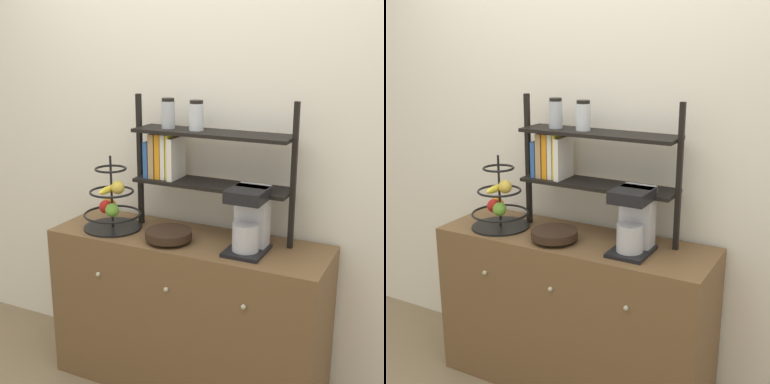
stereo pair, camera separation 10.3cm
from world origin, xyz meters
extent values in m
cube|color=silver|center=(0.00, 0.49, 1.30)|extent=(7.00, 0.05, 2.60)
cube|color=brown|center=(0.00, 0.22, 0.42)|extent=(1.43, 0.45, 0.84)
sphere|color=#B2AD8C|center=(-0.39, -0.01, 0.66)|extent=(0.02, 0.02, 0.02)
sphere|color=#B2AD8C|center=(0.00, -0.01, 0.66)|extent=(0.02, 0.02, 0.02)
sphere|color=#B2AD8C|center=(0.39, -0.01, 0.66)|extent=(0.02, 0.02, 0.02)
cube|color=black|center=(0.34, 0.18, 0.85)|extent=(0.18, 0.23, 0.02)
cube|color=#B7B7BC|center=(0.34, 0.24, 1.01)|extent=(0.15, 0.09, 0.29)
cylinder|color=#B7B7BC|center=(0.34, 0.16, 0.92)|extent=(0.13, 0.13, 0.13)
cube|color=black|center=(0.34, 0.17, 1.12)|extent=(0.17, 0.18, 0.06)
cylinder|color=black|center=(-0.42, 0.18, 0.85)|extent=(0.31, 0.31, 0.01)
cylinder|color=black|center=(-0.42, 0.18, 1.04)|extent=(0.01, 0.01, 0.38)
torus|color=black|center=(-0.42, 0.18, 0.92)|extent=(0.30, 0.30, 0.01)
torus|color=black|center=(-0.42, 0.18, 1.04)|extent=(0.23, 0.23, 0.01)
torus|color=black|center=(-0.42, 0.18, 1.16)|extent=(0.17, 0.17, 0.01)
sphere|color=red|center=(-0.46, 0.18, 0.96)|extent=(0.07, 0.07, 0.07)
sphere|color=#6BAD33|center=(-0.40, 0.14, 0.96)|extent=(0.07, 0.07, 0.07)
sphere|color=orange|center=(-0.46, 0.21, 0.96)|extent=(0.08, 0.08, 0.08)
ellipsoid|color=yellow|center=(-0.42, 0.14, 1.06)|extent=(0.04, 0.15, 0.04)
sphere|color=gold|center=(-0.37, 0.16, 1.08)|extent=(0.07, 0.07, 0.07)
cylinder|color=black|center=(-0.06, 0.14, 0.85)|extent=(0.13, 0.13, 0.02)
cylinder|color=black|center=(-0.06, 0.14, 0.88)|extent=(0.23, 0.23, 0.04)
cube|color=black|center=(-0.33, 0.32, 1.19)|extent=(0.02, 0.02, 0.70)
cube|color=black|center=(0.50, 0.32, 1.19)|extent=(0.02, 0.02, 0.70)
cube|color=black|center=(0.08, 0.32, 1.11)|extent=(0.81, 0.20, 0.02)
cube|color=black|center=(0.08, 0.32, 1.37)|extent=(0.81, 0.20, 0.02)
cube|color=#2D599E|center=(-0.26, 0.32, 1.21)|extent=(0.02, 0.14, 0.19)
cube|color=tan|center=(-0.23, 0.32, 1.23)|extent=(0.03, 0.14, 0.23)
cube|color=orange|center=(-0.19, 0.32, 1.23)|extent=(0.03, 0.13, 0.23)
cube|color=white|center=(-0.16, 0.32, 1.23)|extent=(0.02, 0.13, 0.23)
cube|color=yellow|center=(-0.14, 0.32, 1.23)|extent=(0.02, 0.13, 0.23)
cube|color=white|center=(-0.11, 0.32, 1.22)|extent=(0.03, 0.16, 0.22)
cylinder|color=#ADB2B7|center=(-0.16, 0.32, 1.44)|extent=(0.07, 0.07, 0.14)
cylinder|color=black|center=(-0.16, 0.32, 1.52)|extent=(0.06, 0.06, 0.02)
cylinder|color=silver|center=(0.00, 0.32, 1.44)|extent=(0.07, 0.07, 0.13)
cylinder|color=black|center=(0.00, 0.32, 1.51)|extent=(0.07, 0.07, 0.02)
camera|label=1|loc=(1.14, -2.04, 1.79)|focal=50.00mm
camera|label=2|loc=(1.23, -1.99, 1.79)|focal=50.00mm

